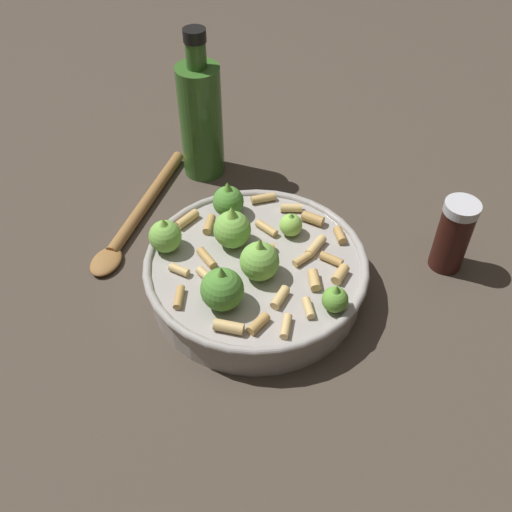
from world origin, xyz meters
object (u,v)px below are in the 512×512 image
pepper_shaker (453,235)px  olive_oil_bottle (201,118)px  cooking_pan (254,270)px  wooden_spoon (137,216)px

pepper_shaker → olive_oil_bottle: bearing=137.0°
cooking_pan → pepper_shaker: (0.24, -0.01, 0.02)m
cooking_pan → olive_oil_bottle: bearing=96.4°
pepper_shaker → wooden_spoon: bearing=157.3°
pepper_shaker → olive_oil_bottle: olive_oil_bottle is taller
cooking_pan → wooden_spoon: size_ratio=1.09×
olive_oil_bottle → wooden_spoon: (-0.11, -0.10, -0.08)m
pepper_shaker → wooden_spoon: (-0.38, 0.16, -0.04)m
cooking_pan → pepper_shaker: size_ratio=2.64×
cooking_pan → olive_oil_bottle: size_ratio=1.21×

